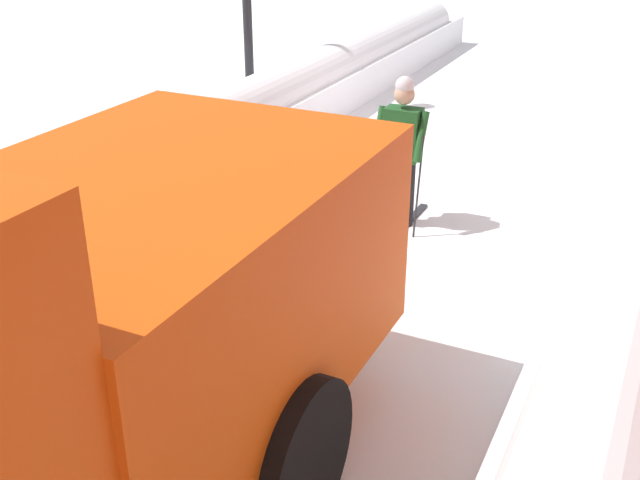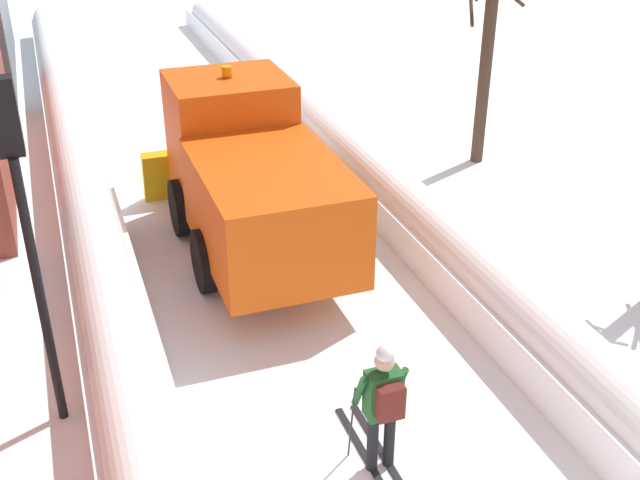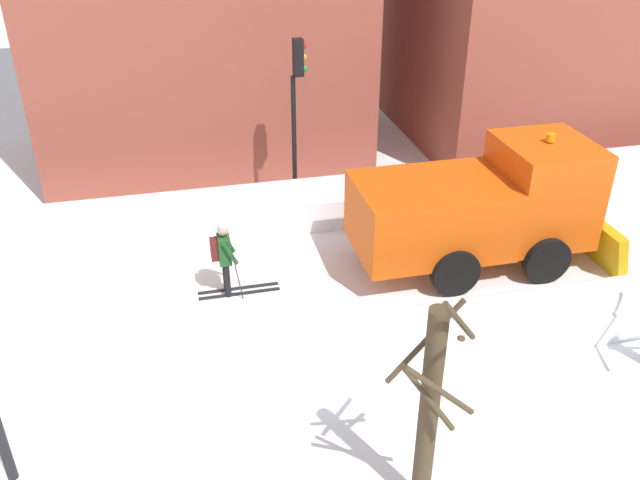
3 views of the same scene
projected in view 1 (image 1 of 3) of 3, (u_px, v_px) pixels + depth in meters
The scene contains 1 object.
skier at pixel (402, 145), 9.08m from camera, with size 0.62×1.80×1.81m.
Camera 1 is at (-3.01, 11.39, 3.86)m, focal length 43.68 mm.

